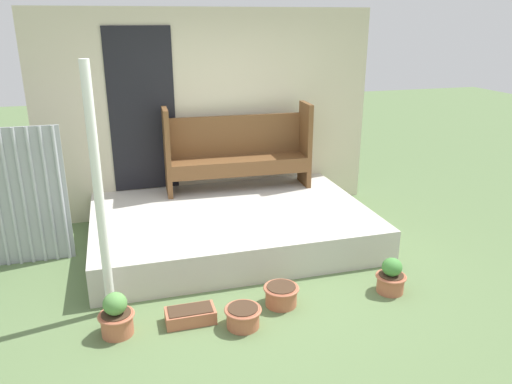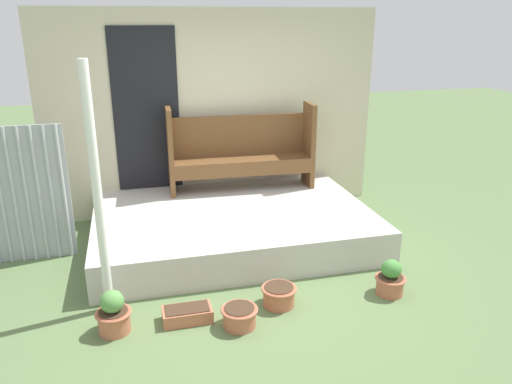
# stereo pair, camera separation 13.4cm
# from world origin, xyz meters

# --- Properties ---
(ground_plane) EXTENTS (24.00, 24.00, 0.00)m
(ground_plane) POSITION_xyz_m (0.00, 0.00, 0.00)
(ground_plane) COLOR #5B7547
(porch_slab) EXTENTS (3.12, 2.13, 0.38)m
(porch_slab) POSITION_xyz_m (-0.01, 1.06, 0.19)
(porch_slab) COLOR beige
(porch_slab) RESTS_ON ground_plane
(house_wall) EXTENTS (4.32, 0.08, 2.60)m
(house_wall) POSITION_xyz_m (-0.05, 2.16, 1.30)
(house_wall) COLOR beige
(house_wall) RESTS_ON ground_plane
(support_post) EXTENTS (0.08, 0.08, 2.18)m
(support_post) POSITION_xyz_m (-1.39, -0.09, 1.09)
(support_post) COLOR white
(support_post) RESTS_ON ground_plane
(bench) EXTENTS (1.85, 0.47, 1.08)m
(bench) POSITION_xyz_m (0.26, 1.84, 0.91)
(bench) COLOR brown
(bench) RESTS_ON porch_slab
(flower_pot_left) EXTENTS (0.30, 0.30, 0.38)m
(flower_pot_left) POSITION_xyz_m (-1.34, -0.45, 0.17)
(flower_pot_left) COLOR #B76647
(flower_pot_left) RESTS_ON ground_plane
(flower_pot_middle) EXTENTS (0.32, 0.32, 0.18)m
(flower_pot_middle) POSITION_xyz_m (-0.32, -0.63, 0.10)
(flower_pot_middle) COLOR #B76647
(flower_pot_middle) RESTS_ON ground_plane
(flower_pot_right) EXTENTS (0.33, 0.33, 0.19)m
(flower_pot_right) POSITION_xyz_m (0.10, -0.40, 0.10)
(flower_pot_right) COLOR #B76647
(flower_pot_right) RESTS_ON ground_plane
(flower_pot_far_right) EXTENTS (0.29, 0.29, 0.35)m
(flower_pot_far_right) POSITION_xyz_m (1.17, -0.47, 0.15)
(flower_pot_far_right) COLOR #B76647
(flower_pot_far_right) RESTS_ON ground_plane
(planter_box_rect) EXTENTS (0.42, 0.22, 0.13)m
(planter_box_rect) POSITION_xyz_m (-0.73, -0.45, 0.06)
(planter_box_rect) COLOR #B76647
(planter_box_rect) RESTS_ON ground_plane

